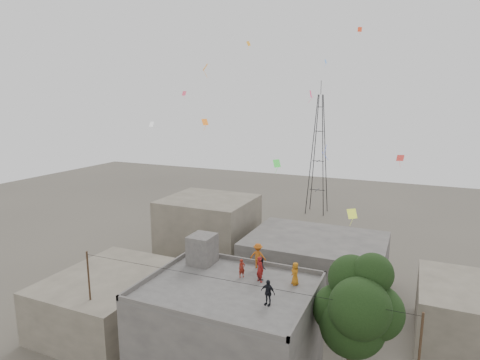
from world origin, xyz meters
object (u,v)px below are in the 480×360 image
object	(u,v)px
stair_head_box	(202,249)
person_red_adult	(260,269)
tree	(357,308)
person_dark_adult	(268,292)
transmission_tower	(318,155)

from	to	relation	value
stair_head_box	person_red_adult	bearing A→B (deg)	-13.06
stair_head_box	tree	xyz separation A→B (m)	(10.57, -2.00, -1.00)
person_red_adult	person_dark_adult	xyz separation A→B (m)	(1.44, -2.52, -0.08)
person_dark_adult	transmission_tower	bearing A→B (deg)	109.16
tree	person_red_adult	distance (m)	6.07
stair_head_box	tree	world-z (taller)	tree
tree	transmission_tower	xyz separation A→B (m)	(-11.37, 39.40, 2.97)
person_red_adult	person_dark_adult	size ratio (longest dim) A/B	1.11
stair_head_box	person_red_adult	xyz separation A→B (m)	(4.62, -1.07, -0.19)
stair_head_box	person_dark_adult	bearing A→B (deg)	-30.66
transmission_tower	person_dark_adult	world-z (taller)	transmission_tower
stair_head_box	person_dark_adult	distance (m)	7.05
person_red_adult	stair_head_box	bearing A→B (deg)	17.49
tree	transmission_tower	size ratio (longest dim) A/B	0.45
transmission_tower	person_dark_adult	xyz separation A→B (m)	(6.86, -40.99, -2.24)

